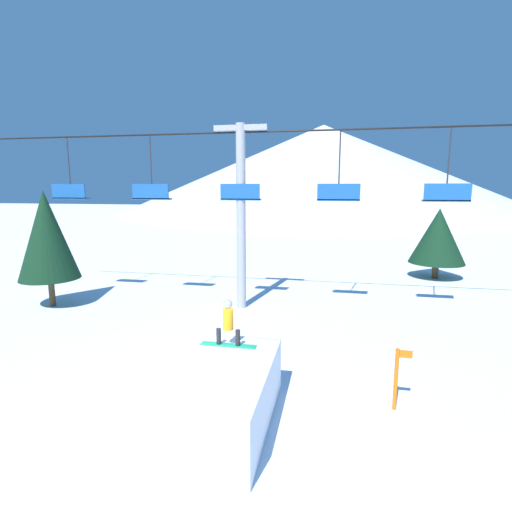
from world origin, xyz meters
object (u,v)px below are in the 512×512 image
snow_ramp (214,395)px  snowboarder (228,323)px  pine_tree_near (47,235)px  trail_marker (397,377)px

snow_ramp → snowboarder: 1.88m
pine_tree_near → trail_marker: (14.90, -6.22, -2.55)m
trail_marker → snow_ramp: bearing=-160.9°
snowboarder → trail_marker: size_ratio=0.92×
snow_ramp → trail_marker: 4.62m
pine_tree_near → trail_marker: size_ratio=3.36×
snowboarder → trail_marker: bearing=2.9°
pine_tree_near → trail_marker: 16.34m
snowboarder → pine_tree_near: pine_tree_near is taller
pine_tree_near → snow_ramp: bearing=-36.3°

